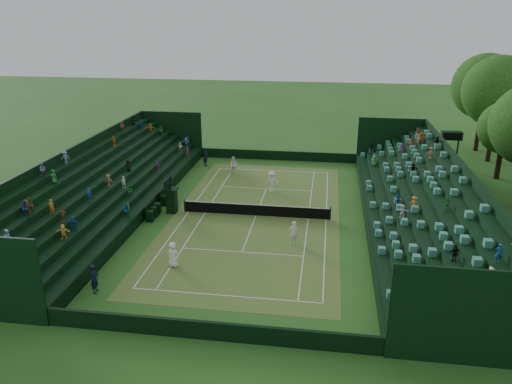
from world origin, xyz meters
The scene contains 18 objects.
ground centered at (0.00, 0.00, 0.00)m, with size 160.00×160.00×0.00m, color #26561B.
court_surface centered at (0.00, 0.00, 0.01)m, with size 12.97×26.77×0.01m, color #347627.
perimeter_wall_north centered at (0.00, 15.88, 0.50)m, with size 17.17×0.20×1.00m, color black.
perimeter_wall_south centered at (0.00, -15.88, 0.50)m, with size 17.17×0.20×1.00m, color black.
perimeter_wall_east centered at (8.48, 0.00, 0.50)m, with size 0.20×31.77×1.00m, color black.
perimeter_wall_west centered at (-8.48, 0.00, 0.50)m, with size 0.20×31.77×1.00m, color black.
north_grandstand centered at (12.66, 0.00, 1.55)m, with size 6.60×32.00×4.90m.
south_grandstand centered at (-12.66, 0.00, 1.55)m, with size 6.60×32.00×4.90m.
tennis_net centered at (0.00, 0.00, 0.53)m, with size 11.67×0.10×1.06m.
scoreboard_tower centered at (17.75, 16.00, 3.14)m, with size 2.00×1.00×3.70m.
umpire_chair centered at (-6.75, -0.27, 1.30)m, with size 0.96×0.96×3.03m.
courtside_chairs centered at (-7.90, 0.27, 0.46)m, with size 0.56×5.53×1.22m.
player_near_west centered at (-3.94, -8.94, 0.83)m, with size 0.81×0.53×1.65m, color white.
player_near_east centered at (3.30, -4.58, 0.85)m, with size 0.62×0.41×1.70m, color silver.
player_far_west centered at (-3.77, 10.51, 0.85)m, with size 0.83×0.65×1.71m, color white.
player_far_east centered at (0.61, 5.71, 0.96)m, with size 1.24×0.72×1.92m, color white.
line_judge_north centered at (-7.13, 12.54, 0.99)m, with size 0.72×0.47×1.98m, color black.
line_judge_south centered at (-7.44, -12.56, 0.88)m, with size 0.64×0.42×1.75m, color black.
Camera 1 is at (5.30, -35.92, 15.20)m, focal length 35.00 mm.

